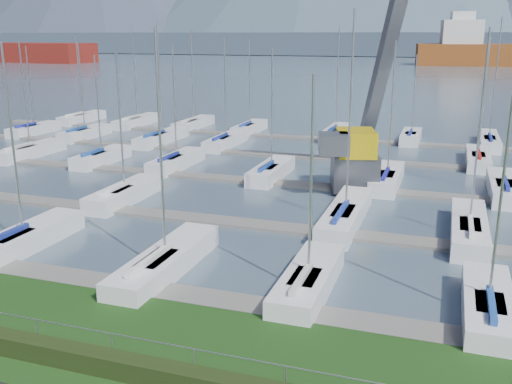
% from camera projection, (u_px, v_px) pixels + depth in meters
% --- Properties ---
extents(water, '(800.00, 540.00, 0.20)m').
position_uv_depth(water, '(432.00, 60.00, 256.35)').
color(water, '#4A5B6C').
extents(hedge, '(80.00, 0.70, 0.70)m').
position_uv_depth(hedge, '(133.00, 368.00, 18.34)').
color(hedge, '#212F11').
rests_on(hedge, grass).
extents(fence, '(80.00, 0.04, 0.04)m').
position_uv_depth(fence, '(138.00, 339.00, 18.48)').
color(fence, gray).
rests_on(fence, grass).
extents(foothill, '(900.00, 80.00, 12.00)m').
position_uv_depth(foothill, '(438.00, 44.00, 318.57)').
color(foothill, '#414F60').
rests_on(foothill, water).
extents(docks, '(90.00, 41.60, 0.25)m').
position_uv_depth(docks, '(316.00, 186.00, 42.60)').
color(docks, slate).
rests_on(docks, water).
extents(crane, '(7.20, 13.09, 22.35)m').
position_uv_depth(crane, '(366.00, 112.00, 41.02)').
color(crane, '#54555B').
rests_on(crane, water).
extents(sailboat_fleet, '(74.58, 49.98, 12.91)m').
position_uv_depth(sailboat_fleet, '(317.00, 107.00, 43.78)').
color(sailboat_fleet, beige).
rests_on(sailboat_fleet, water).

